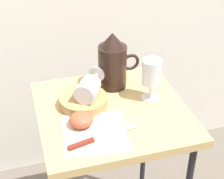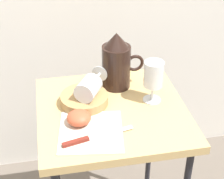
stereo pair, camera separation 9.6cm
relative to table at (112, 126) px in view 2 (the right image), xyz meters
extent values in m
cube|color=tan|center=(0.00, 0.00, 0.06)|extent=(0.52, 0.50, 0.03)
cylinder|color=black|center=(-0.22, 0.21, -0.30)|extent=(0.02, 0.02, 0.69)
cylinder|color=black|center=(0.22, 0.21, -0.30)|extent=(0.02, 0.02, 0.69)
cube|color=beige|center=(-0.09, -0.11, 0.08)|extent=(0.23, 0.24, 0.00)
cylinder|color=#AD8451|center=(-0.09, 0.05, 0.09)|extent=(0.17, 0.17, 0.03)
cylinder|color=black|center=(0.04, 0.15, 0.16)|extent=(0.11, 0.11, 0.16)
cylinder|color=orange|center=(0.04, 0.15, 0.13)|extent=(0.10, 0.10, 0.09)
cone|color=black|center=(0.04, 0.15, 0.27)|extent=(0.09, 0.09, 0.05)
torus|color=black|center=(0.12, 0.15, 0.17)|extent=(0.07, 0.01, 0.07)
cylinder|color=silver|center=(0.15, 0.02, 0.08)|extent=(0.06, 0.06, 0.00)
cylinder|color=silver|center=(0.15, 0.02, 0.11)|extent=(0.01, 0.01, 0.06)
cylinder|color=silver|center=(0.15, 0.02, 0.19)|extent=(0.07, 0.07, 0.09)
cylinder|color=orange|center=(0.15, 0.02, 0.17)|extent=(0.06, 0.06, 0.05)
cylinder|color=silver|center=(-0.08, 0.04, 0.15)|extent=(0.11, 0.11, 0.07)
cylinder|color=silver|center=(-0.04, 0.10, 0.15)|extent=(0.04, 0.06, 0.01)
cylinder|color=silver|center=(-0.02, 0.13, 0.15)|extent=(0.05, 0.04, 0.06)
ellipsoid|color=#C15133|center=(-0.12, -0.06, 0.10)|extent=(0.08, 0.08, 0.04)
cube|color=silver|center=(-0.03, -0.13, 0.08)|extent=(0.15, 0.05, 0.00)
cube|color=maroon|center=(-0.14, -0.16, 0.09)|extent=(0.09, 0.03, 0.01)
camera|label=1|loc=(-0.28, -0.98, 0.82)|focal=57.93mm
camera|label=2|loc=(-0.19, -1.00, 0.82)|focal=57.93mm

